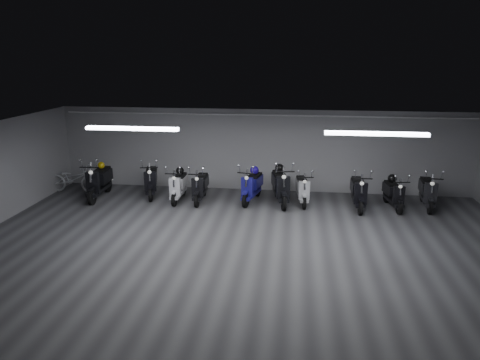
# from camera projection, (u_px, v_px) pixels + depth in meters

# --- Properties ---
(floor) EXTENTS (14.00, 10.00, 0.01)m
(floor) POSITION_uv_depth(u_px,v_px,m) (245.00, 251.00, 10.41)
(floor) COLOR #3D3D40
(floor) RESTS_ON ground
(ceiling) EXTENTS (14.00, 10.00, 0.01)m
(ceiling) POSITION_uv_depth(u_px,v_px,m) (245.00, 136.00, 9.63)
(ceiling) COLOR gray
(ceiling) RESTS_ON ground
(back_wall) EXTENTS (14.00, 0.01, 2.80)m
(back_wall) POSITION_uv_depth(u_px,v_px,m) (262.00, 151.00, 14.79)
(back_wall) COLOR #949496
(back_wall) RESTS_ON ground
(front_wall) EXTENTS (14.00, 0.01, 2.80)m
(front_wall) POSITION_uv_depth(u_px,v_px,m) (198.00, 323.00, 5.25)
(front_wall) COLOR #949496
(front_wall) RESTS_ON ground
(fluor_strip_left) EXTENTS (2.40, 0.18, 0.08)m
(fluor_strip_left) POSITION_uv_depth(u_px,v_px,m) (132.00, 129.00, 10.96)
(fluor_strip_left) COLOR white
(fluor_strip_left) RESTS_ON ceiling
(fluor_strip_right) EXTENTS (2.40, 0.18, 0.08)m
(fluor_strip_right) POSITION_uv_depth(u_px,v_px,m) (376.00, 134.00, 10.24)
(fluor_strip_right) COLOR white
(fluor_strip_right) RESTS_ON ceiling
(conduit) EXTENTS (13.60, 0.05, 0.05)m
(conduit) POSITION_uv_depth(u_px,v_px,m) (262.00, 115.00, 14.37)
(conduit) COLOR white
(conduit) RESTS_ON back_wall
(scooter_0) EXTENTS (0.78, 2.05, 1.50)m
(scooter_0) POSITION_uv_depth(u_px,v_px,m) (99.00, 176.00, 14.08)
(scooter_0) COLOR black
(scooter_0) RESTS_ON floor
(scooter_1) EXTENTS (1.09, 1.96, 1.39)m
(scooter_1) POSITION_uv_depth(u_px,v_px,m) (151.00, 175.00, 14.37)
(scooter_1) COLOR black
(scooter_1) RESTS_ON floor
(scooter_2) EXTENTS (0.58, 1.73, 1.29)m
(scooter_2) POSITION_uv_depth(u_px,v_px,m) (178.00, 181.00, 13.89)
(scooter_2) COLOR silver
(scooter_2) RESTS_ON floor
(scooter_3) EXTENTS (0.61, 1.75, 1.29)m
(scooter_3) POSITION_uv_depth(u_px,v_px,m) (200.00, 182.00, 13.80)
(scooter_3) COLOR black
(scooter_3) RESTS_ON floor
(scooter_4) EXTENTS (0.99, 1.91, 1.35)m
(scooter_4) POSITION_uv_depth(u_px,v_px,m) (252.00, 181.00, 13.75)
(scooter_4) COLOR navy
(scooter_4) RESTS_ON floor
(scooter_5) EXTENTS (1.05, 2.10, 1.50)m
(scooter_5) POSITION_uv_depth(u_px,v_px,m) (281.00, 181.00, 13.58)
(scooter_5) COLOR black
(scooter_5) RESTS_ON floor
(scooter_6) EXTENTS (0.73, 1.72, 1.24)m
(scooter_6) POSITION_uv_depth(u_px,v_px,m) (303.00, 184.00, 13.62)
(scooter_6) COLOR silver
(scooter_6) RESTS_ON floor
(scooter_7) EXTENTS (0.62, 1.85, 1.38)m
(scooter_7) POSITION_uv_depth(u_px,v_px,m) (359.00, 187.00, 13.16)
(scooter_7) COLOR black
(scooter_7) RESTS_ON floor
(scooter_8) EXTENTS (0.77, 1.69, 1.21)m
(scooter_8) POSITION_uv_depth(u_px,v_px,m) (394.00, 189.00, 13.17)
(scooter_8) COLOR black
(scooter_8) RESTS_ON floor
(scooter_9) EXTENTS (0.78, 1.86, 1.34)m
(scooter_9) POSITION_uv_depth(u_px,v_px,m) (428.00, 187.00, 13.20)
(scooter_9) COLOR black
(scooter_9) RESTS_ON floor
(bicycle) EXTENTS (1.76, 0.65, 1.13)m
(bicycle) POSITION_uv_depth(u_px,v_px,m) (73.00, 176.00, 14.79)
(bicycle) COLOR white
(bicycle) RESTS_ON floor
(helmet_0) EXTENTS (0.27, 0.27, 0.27)m
(helmet_0) POSITION_uv_depth(u_px,v_px,m) (392.00, 178.00, 13.31)
(helmet_0) COLOR black
(helmet_0) RESTS_ON scooter_8
(helmet_1) EXTENTS (0.28, 0.28, 0.28)m
(helmet_1) POSITION_uv_depth(u_px,v_px,m) (254.00, 170.00, 13.90)
(helmet_1) COLOR #210D99
(helmet_1) RESTS_ON scooter_4
(helmet_2) EXTENTS (0.23, 0.23, 0.23)m
(helmet_2) POSITION_uv_depth(u_px,v_px,m) (101.00, 165.00, 14.26)
(helmet_2) COLOR #BE990B
(helmet_2) RESTS_ON scooter_0
(helmet_3) EXTENTS (0.26, 0.26, 0.26)m
(helmet_3) POSITION_uv_depth(u_px,v_px,m) (180.00, 171.00, 14.04)
(helmet_3) COLOR black
(helmet_3) RESTS_ON scooter_2
(helmet_4) EXTENTS (0.29, 0.29, 0.29)m
(helmet_4) POSITION_uv_depth(u_px,v_px,m) (279.00, 168.00, 13.76)
(helmet_4) COLOR black
(helmet_4) RESTS_ON scooter_5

